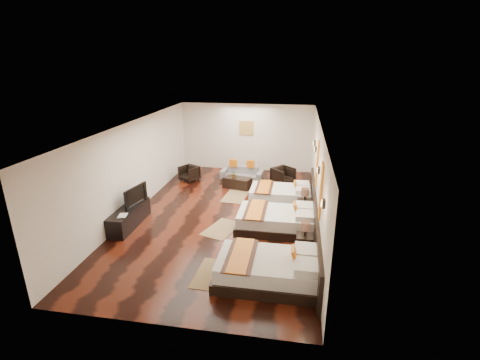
% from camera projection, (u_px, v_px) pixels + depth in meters
% --- Properties ---
extents(floor, '(5.50, 9.50, 0.01)m').
position_uv_depth(floor, '(223.00, 215.00, 10.70)').
color(floor, black).
rests_on(floor, ground).
extents(ceiling, '(5.50, 9.50, 0.01)m').
position_uv_depth(ceiling, '(221.00, 124.00, 9.77)').
color(ceiling, white).
rests_on(ceiling, floor).
extents(back_wall, '(5.50, 0.01, 2.80)m').
position_uv_depth(back_wall, '(246.00, 137.00, 14.65)').
color(back_wall, silver).
rests_on(back_wall, floor).
extents(left_wall, '(0.01, 9.50, 2.80)m').
position_uv_depth(left_wall, '(135.00, 167.00, 10.67)').
color(left_wall, silver).
rests_on(left_wall, floor).
extents(right_wall, '(0.01, 9.50, 2.80)m').
position_uv_depth(right_wall, '(318.00, 177.00, 9.80)').
color(right_wall, silver).
rests_on(right_wall, floor).
extents(headboard_panel, '(0.08, 6.60, 0.90)m').
position_uv_depth(headboard_panel, '(315.00, 220.00, 9.38)').
color(headboard_panel, black).
rests_on(headboard_panel, floor).
extents(bed_near, '(2.27, 1.43, 0.87)m').
position_uv_depth(bed_near, '(270.00, 269.00, 7.44)').
color(bed_near, black).
rests_on(bed_near, floor).
extents(bed_mid, '(2.21, 1.39, 0.84)m').
position_uv_depth(bed_mid, '(277.00, 220.00, 9.71)').
color(bed_mid, black).
rests_on(bed_mid, floor).
extents(bed_far, '(2.06, 1.30, 0.79)m').
position_uv_depth(bed_far, '(281.00, 195.00, 11.54)').
color(bed_far, black).
rests_on(bed_far, floor).
extents(nightstand_a, '(0.41, 0.41, 0.81)m').
position_uv_depth(nightstand_a, '(305.00, 242.00, 8.58)').
color(nightstand_a, black).
rests_on(nightstand_a, floor).
extents(nightstand_b, '(0.45, 0.45, 0.89)m').
position_uv_depth(nightstand_b, '(304.00, 206.00, 10.57)').
color(nightstand_b, black).
rests_on(nightstand_b, floor).
extents(jute_mat_near, '(0.80, 1.23, 0.01)m').
position_uv_depth(jute_mat_near, '(213.00, 274.00, 7.78)').
color(jute_mat_near, olive).
rests_on(jute_mat_near, floor).
extents(jute_mat_mid, '(1.10, 1.38, 0.01)m').
position_uv_depth(jute_mat_mid, '(222.00, 229.00, 9.83)').
color(jute_mat_mid, olive).
rests_on(jute_mat_mid, floor).
extents(jute_mat_far, '(0.86, 1.26, 0.01)m').
position_uv_depth(jute_mat_far, '(235.00, 196.00, 12.12)').
color(jute_mat_far, olive).
rests_on(jute_mat_far, floor).
extents(tv_console, '(0.50, 1.80, 0.55)m').
position_uv_depth(tv_console, '(129.00, 217.00, 9.96)').
color(tv_console, black).
rests_on(tv_console, floor).
extents(tv, '(0.31, 0.99, 0.57)m').
position_uv_depth(tv, '(133.00, 195.00, 10.00)').
color(tv, black).
rests_on(tv, tv_console).
extents(book, '(0.28, 0.34, 0.03)m').
position_uv_depth(book, '(118.00, 216.00, 9.33)').
color(book, black).
rests_on(book, tv_console).
extents(figurine, '(0.32, 0.32, 0.32)m').
position_uv_depth(figurine, '(140.00, 193.00, 10.53)').
color(figurine, brown).
rests_on(figurine, tv_console).
extents(sofa, '(1.69, 0.76, 0.48)m').
position_uv_depth(sofa, '(242.00, 173.00, 13.84)').
color(sofa, slate).
rests_on(sofa, floor).
extents(armchair_left, '(0.86, 0.87, 0.59)m').
position_uv_depth(armchair_left, '(189.00, 173.00, 13.63)').
color(armchair_left, black).
rests_on(armchair_left, floor).
extents(armchair_right, '(1.02, 1.02, 0.67)m').
position_uv_depth(armchair_right, '(283.00, 176.00, 13.21)').
color(armchair_right, black).
rests_on(armchair_right, floor).
extents(coffee_table, '(1.09, 0.74, 0.40)m').
position_uv_depth(coffee_table, '(237.00, 183.00, 12.88)').
color(coffee_table, black).
rests_on(coffee_table, floor).
extents(table_plant, '(0.29, 0.27, 0.26)m').
position_uv_depth(table_plant, '(234.00, 174.00, 12.76)').
color(table_plant, '#285F1F').
rests_on(table_plant, coffee_table).
extents(orange_panel_a, '(0.04, 0.40, 1.30)m').
position_uv_depth(orange_panel_a, '(321.00, 191.00, 7.94)').
color(orange_panel_a, '#D86014').
rests_on(orange_panel_a, right_wall).
extents(orange_panel_b, '(0.04, 0.40, 1.30)m').
position_uv_depth(orange_panel_b, '(317.00, 164.00, 9.98)').
color(orange_panel_b, '#D86014').
rests_on(orange_panel_b, right_wall).
extents(sconce_near, '(0.07, 0.12, 0.18)m').
position_uv_depth(sconce_near, '(323.00, 204.00, 6.87)').
color(sconce_near, black).
rests_on(sconce_near, right_wall).
extents(sconce_mid, '(0.07, 0.12, 0.18)m').
position_uv_depth(sconce_mid, '(318.00, 170.00, 8.92)').
color(sconce_mid, black).
rests_on(sconce_mid, right_wall).
extents(sconce_far, '(0.07, 0.12, 0.18)m').
position_uv_depth(sconce_far, '(315.00, 149.00, 10.96)').
color(sconce_far, black).
rests_on(sconce_far, right_wall).
extents(sconce_lounge, '(0.07, 0.12, 0.18)m').
position_uv_depth(sconce_lounge, '(314.00, 143.00, 11.80)').
color(sconce_lounge, black).
rests_on(sconce_lounge, right_wall).
extents(gold_artwork, '(0.60, 0.04, 0.60)m').
position_uv_depth(gold_artwork, '(246.00, 128.00, 14.50)').
color(gold_artwork, '#AD873F').
rests_on(gold_artwork, back_wall).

